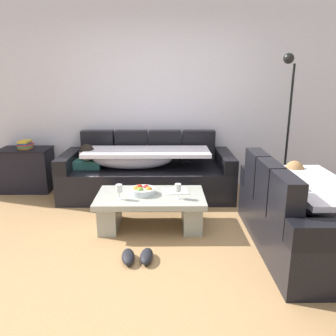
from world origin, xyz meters
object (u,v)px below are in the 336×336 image
fruit_bowl (142,191)px  open_magazine (176,191)px  side_cabinet (27,170)px  wine_glass_near_left (119,189)px  coffee_table (151,207)px  floor_lamp (287,117)px  couch_along_wall (145,173)px  wine_glass_near_right (178,188)px  book_stack_on_cabinet (25,145)px  couch_near_window (303,216)px  pair_of_shoes (137,256)px

fruit_bowl → open_magazine: 0.38m
side_cabinet → wine_glass_near_left: bearing=-42.1°
coffee_table → fruit_bowl: (-0.09, 0.03, 0.18)m
open_magazine → floor_lamp: 2.00m
open_magazine → side_cabinet: 2.46m
couch_along_wall → wine_glass_near_right: couch_along_wall is taller
fruit_bowl → side_cabinet: side_cabinet is taller
coffee_table → wine_glass_near_left: (-0.33, -0.13, 0.26)m
wine_glass_near_left → wine_glass_near_right: bearing=1.3°
side_cabinet → book_stack_on_cabinet: (0.02, -0.00, 0.38)m
couch_near_window → wine_glass_near_right: size_ratio=10.43×
couch_along_wall → book_stack_on_cabinet: bearing=172.7°
coffee_table → book_stack_on_cabinet: bearing=145.8°
open_magazine → pair_of_shoes: size_ratio=0.89×
side_cabinet → open_magazine: bearing=-28.3°
couch_near_window → side_cabinet: bearing=62.6°
pair_of_shoes → floor_lamp: bearing=43.7°
couch_near_window → side_cabinet: 3.83m
wine_glass_near_left → pair_of_shoes: size_ratio=0.53×
couch_along_wall → book_stack_on_cabinet: couch_along_wall is taller
book_stack_on_cabinet → wine_glass_near_left: bearing=-42.3°
book_stack_on_cabinet → fruit_bowl: bearing=-35.0°
fruit_bowl → open_magazine: bearing=12.0°
fruit_bowl → open_magazine: fruit_bowl is taller
pair_of_shoes → couch_along_wall: bearing=90.9°
fruit_bowl → wine_glass_near_right: 0.42m
floor_lamp → pair_of_shoes: 2.89m
coffee_table → fruit_bowl: bearing=164.4°
wine_glass_near_right → open_magazine: bearing=94.2°
couch_near_window → floor_lamp: floor_lamp is taller
wine_glass_near_left → book_stack_on_cabinet: book_stack_on_cabinet is taller
couch_along_wall → floor_lamp: (1.97, 0.06, 0.79)m
couch_along_wall → coffee_table: couch_along_wall is taller
wine_glass_near_left → wine_glass_near_right: 0.63m
couch_near_window → side_cabinet: couch_near_window is taller
coffee_table → book_stack_on_cabinet: book_stack_on_cabinet is taller
open_magazine → floor_lamp: size_ratio=0.14×
open_magazine → book_stack_on_cabinet: (-2.15, 1.16, 0.31)m
open_magazine → couch_along_wall: bearing=108.5°
couch_along_wall → coffee_table: (0.12, -1.05, -0.09)m
couch_along_wall → coffee_table: 1.06m
wine_glass_near_right → open_magazine: (-0.02, 0.22, -0.11)m
wine_glass_near_left → open_magazine: 0.67m
couch_along_wall → floor_lamp: floor_lamp is taller
open_magazine → couch_near_window: bearing=-30.7°
fruit_bowl → wine_glass_near_left: (-0.24, -0.15, 0.07)m
open_magazine → book_stack_on_cabinet: book_stack_on_cabinet is taller
couch_along_wall → floor_lamp: 2.12m
couch_near_window → fruit_bowl: size_ratio=6.18×
couch_near_window → side_cabinet: size_ratio=2.40×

